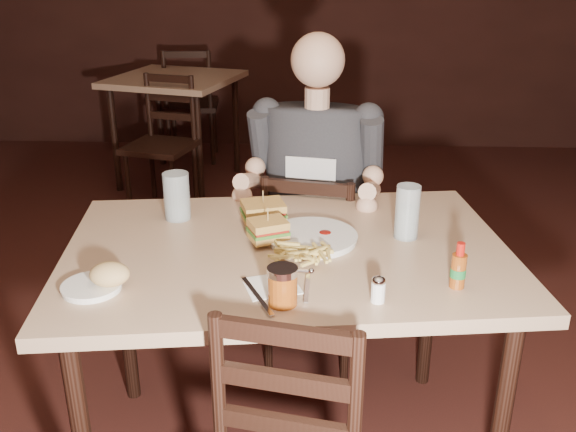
{
  "coord_description": "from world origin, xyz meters",
  "views": [
    {
      "loc": [
        0.2,
        -1.96,
        1.58
      ],
      "look_at": [
        0.12,
        -0.2,
        0.85
      ],
      "focal_mm": 40.0,
      "sensor_mm": 36.0,
      "label": 1
    }
  ],
  "objects_px": {
    "bg_table": "(175,89)",
    "syrup_dispenser": "(283,286)",
    "bg_chair_far": "(191,104)",
    "glass_left": "(177,196)",
    "dinner_plate": "(312,238)",
    "hot_sauce": "(459,265)",
    "main_table": "(287,270)",
    "glass_right": "(407,212)",
    "bg_chair_near": "(160,146)",
    "side_plate": "(92,288)",
    "chair_far": "(315,264)",
    "diner": "(314,158)"
  },
  "relations": [
    {
      "from": "syrup_dispenser",
      "to": "glass_left",
      "type": "bearing_deg",
      "value": 117.66
    },
    {
      "from": "glass_left",
      "to": "bg_chair_far",
      "type": "bearing_deg",
      "value": 100.03
    },
    {
      "from": "diner",
      "to": "dinner_plate",
      "type": "distance_m",
      "value": 0.51
    },
    {
      "from": "bg_table",
      "to": "diner",
      "type": "relative_size",
      "value": 1.11
    },
    {
      "from": "diner",
      "to": "glass_left",
      "type": "xyz_separation_m",
      "value": [
        -0.44,
        -0.34,
        -0.03
      ]
    },
    {
      "from": "main_table",
      "to": "dinner_plate",
      "type": "xyz_separation_m",
      "value": [
        0.07,
        0.05,
        0.08
      ]
    },
    {
      "from": "dinner_plate",
      "to": "syrup_dispenser",
      "type": "distance_m",
      "value": 0.39
    },
    {
      "from": "hot_sauce",
      "to": "syrup_dispenser",
      "type": "height_order",
      "value": "hot_sauce"
    },
    {
      "from": "side_plate",
      "to": "chair_far",
      "type": "bearing_deg",
      "value": 56.64
    },
    {
      "from": "bg_table",
      "to": "bg_chair_near",
      "type": "xyz_separation_m",
      "value": [
        0.0,
        -0.55,
        -0.25
      ]
    },
    {
      "from": "syrup_dispenser",
      "to": "side_plate",
      "type": "xyz_separation_m",
      "value": [
        -0.5,
        0.05,
        -0.04
      ]
    },
    {
      "from": "dinner_plate",
      "to": "hot_sauce",
      "type": "relative_size",
      "value": 2.12
    },
    {
      "from": "chair_far",
      "to": "bg_chair_near",
      "type": "distance_m",
      "value": 1.88
    },
    {
      "from": "diner",
      "to": "side_plate",
      "type": "bearing_deg",
      "value": -113.82
    },
    {
      "from": "bg_table",
      "to": "bg_chair_far",
      "type": "height_order",
      "value": "bg_chair_far"
    },
    {
      "from": "dinner_plate",
      "to": "hot_sauce",
      "type": "height_order",
      "value": "hot_sauce"
    },
    {
      "from": "bg_table",
      "to": "syrup_dispenser",
      "type": "bearing_deg",
      "value": -73.4
    },
    {
      "from": "glass_left",
      "to": "side_plate",
      "type": "xyz_separation_m",
      "value": [
        -0.13,
        -0.49,
        -0.07
      ]
    },
    {
      "from": "glass_right",
      "to": "hot_sauce",
      "type": "xyz_separation_m",
      "value": [
        0.09,
        -0.31,
        -0.02
      ]
    },
    {
      "from": "main_table",
      "to": "glass_left",
      "type": "height_order",
      "value": "glass_left"
    },
    {
      "from": "chair_far",
      "to": "glass_right",
      "type": "bearing_deg",
      "value": 128.99
    },
    {
      "from": "chair_far",
      "to": "dinner_plate",
      "type": "distance_m",
      "value": 0.66
    },
    {
      "from": "bg_chair_far",
      "to": "diner",
      "type": "height_order",
      "value": "diner"
    },
    {
      "from": "chair_far",
      "to": "diner",
      "type": "bearing_deg",
      "value": 90.0
    },
    {
      "from": "diner",
      "to": "dinner_plate",
      "type": "xyz_separation_m",
      "value": [
        -0.0,
        -0.5,
        -0.1
      ]
    },
    {
      "from": "bg_table",
      "to": "glass_left",
      "type": "distance_m",
      "value": 2.6
    },
    {
      "from": "side_plate",
      "to": "glass_left",
      "type": "bearing_deg",
      "value": 75.42
    },
    {
      "from": "syrup_dispenser",
      "to": "glass_right",
      "type": "bearing_deg",
      "value": 42.6
    },
    {
      "from": "main_table",
      "to": "glass_right",
      "type": "distance_m",
      "value": 0.4
    },
    {
      "from": "hot_sauce",
      "to": "syrup_dispenser",
      "type": "bearing_deg",
      "value": -166.67
    },
    {
      "from": "bg_chair_near",
      "to": "dinner_plate",
      "type": "distance_m",
      "value": 2.39
    },
    {
      "from": "hot_sauce",
      "to": "bg_chair_far",
      "type": "bearing_deg",
      "value": 111.22
    },
    {
      "from": "bg_chair_near",
      "to": "syrup_dispenser",
      "type": "distance_m",
      "value": 2.71
    },
    {
      "from": "main_table",
      "to": "glass_left",
      "type": "relative_size",
      "value": 9.03
    },
    {
      "from": "bg_table",
      "to": "bg_chair_near",
      "type": "distance_m",
      "value": 0.61
    },
    {
      "from": "main_table",
      "to": "syrup_dispenser",
      "type": "distance_m",
      "value": 0.35
    },
    {
      "from": "hot_sauce",
      "to": "bg_chair_near",
      "type": "bearing_deg",
      "value": 119.46
    },
    {
      "from": "bg_chair_near",
      "to": "dinner_plate",
      "type": "height_order",
      "value": "bg_chair_near"
    },
    {
      "from": "main_table",
      "to": "hot_sauce",
      "type": "distance_m",
      "value": 0.52
    },
    {
      "from": "diner",
      "to": "glass_left",
      "type": "relative_size",
      "value": 5.76
    },
    {
      "from": "dinner_plate",
      "to": "bg_chair_near",
      "type": "bearing_deg",
      "value": 114.68
    },
    {
      "from": "diner",
      "to": "hot_sauce",
      "type": "bearing_deg",
      "value": -53.47
    },
    {
      "from": "bg_chair_far",
      "to": "glass_left",
      "type": "distance_m",
      "value": 3.16
    },
    {
      "from": "glass_left",
      "to": "syrup_dispenser",
      "type": "distance_m",
      "value": 0.65
    },
    {
      "from": "bg_table",
      "to": "chair_far",
      "type": "relative_size",
      "value": 1.19
    },
    {
      "from": "bg_chair_near",
      "to": "syrup_dispenser",
      "type": "relative_size",
      "value": 8.47
    },
    {
      "from": "bg_table",
      "to": "chair_far",
      "type": "height_order",
      "value": "chair_far"
    },
    {
      "from": "dinner_plate",
      "to": "hot_sauce",
      "type": "xyz_separation_m",
      "value": [
        0.38,
        -0.27,
        0.06
      ]
    },
    {
      "from": "bg_chair_far",
      "to": "bg_chair_near",
      "type": "relative_size",
      "value": 1.05
    },
    {
      "from": "main_table",
      "to": "bg_table",
      "type": "relative_size",
      "value": 1.42
    }
  ]
}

